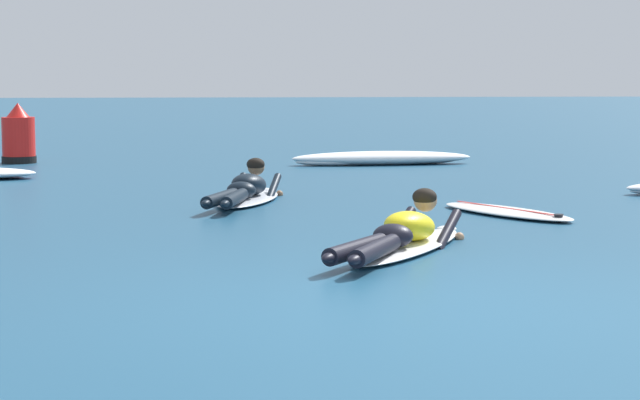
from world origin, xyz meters
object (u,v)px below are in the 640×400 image
surfer_far (245,191)px  channel_marker_buoy (19,139)px  surfer_near (403,236)px  drifting_surfboard (508,212)px

surfer_far → channel_marker_buoy: size_ratio=2.47×
surfer_near → channel_marker_buoy: (-4.71, 10.40, 0.27)m
channel_marker_buoy → drifting_surfboard: bearing=-51.7°
surfer_far → channel_marker_buoy: channel_marker_buoy is taller
surfer_near → surfer_far: size_ratio=1.01×
drifting_surfboard → channel_marker_buoy: 10.17m
surfer_near → surfer_far: same height
surfer_near → channel_marker_buoy: channel_marker_buoy is taller
drifting_surfboard → surfer_far: bearing=152.1°
surfer_near → channel_marker_buoy: bearing=114.4°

